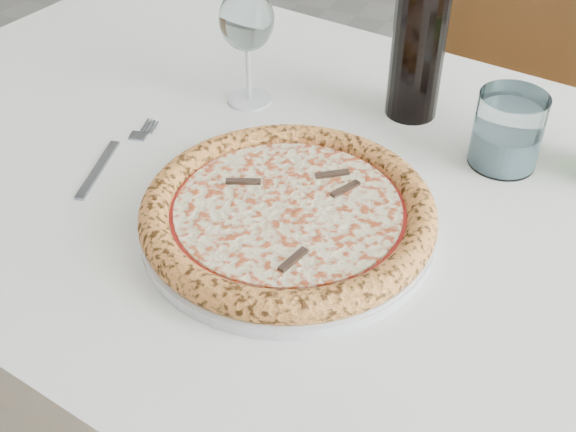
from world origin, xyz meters
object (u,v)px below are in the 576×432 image
at_px(wine_bottle, 420,29).
at_px(wine_glass, 247,23).
at_px(dining_table, 322,240).
at_px(tumbler, 507,135).
at_px(pizza, 288,211).
at_px(plate, 288,224).
at_px(chair_far, 499,79).

bearing_deg(wine_bottle, wine_glass, -161.76).
distance_m(dining_table, tumbler, 0.27).
relative_size(pizza, wine_bottle, 1.13).
distance_m(plate, tumbler, 0.30).
bearing_deg(pizza, wine_bottle, 82.28).
height_order(wine_glass, wine_bottle, wine_bottle).
xyz_separation_m(chair_far, pizza, (-0.07, -0.89, 0.25)).
relative_size(pizza, tumbler, 3.45).
height_order(wine_glass, tumbler, wine_glass).
height_order(dining_table, wine_bottle, wine_bottle).
bearing_deg(plate, chair_far, 85.51).
bearing_deg(chair_far, tumbler, -80.00).
relative_size(dining_table, chair_far, 1.58).
distance_m(wine_glass, wine_bottle, 0.23).
height_order(dining_table, plate, plate).
distance_m(dining_table, plate, 0.14).
xyz_separation_m(chair_far, wine_bottle, (-0.03, -0.58, 0.35)).
xyz_separation_m(pizza, wine_bottle, (0.04, 0.30, 0.10)).
bearing_deg(plate, dining_table, 90.00).
bearing_deg(wine_bottle, tumbler, -24.98).
relative_size(wine_glass, wine_bottle, 0.57).
distance_m(tumbler, wine_bottle, 0.18).
bearing_deg(tumbler, plate, -127.66).
relative_size(chair_far, tumbler, 9.78).
distance_m(chair_far, plate, 0.92).
relative_size(plate, wine_bottle, 1.13).
bearing_deg(dining_table, pizza, -90.01).
bearing_deg(tumbler, pizza, -127.66).
distance_m(dining_table, pizza, 0.16).
relative_size(dining_table, plate, 4.48).
distance_m(dining_table, chair_far, 0.80).
xyz_separation_m(plate, pizza, (-0.00, 0.00, 0.02)).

